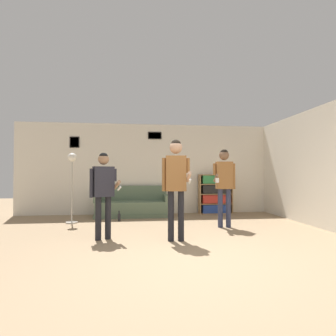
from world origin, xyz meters
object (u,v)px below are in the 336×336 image
object	(u,v)px
person_player_foreground_left	(103,187)
bookshelf	(215,194)
bottle_on_floor	(119,217)
floor_lamp	(72,172)
person_player_foreground_center	(176,178)
couch	(132,206)
person_watcher_holding_cup	(224,179)

from	to	relation	value
person_player_foreground_left	bookshelf	bearing A→B (deg)	43.55
person_player_foreground_left	bottle_on_floor	xyz separation A→B (m)	(0.15, 1.84, -0.86)
floor_lamp	person_player_foreground_center	xyz separation A→B (m)	(2.28, -1.98, -0.12)
couch	bottle_on_floor	xyz separation A→B (m)	(-0.32, -0.77, -0.18)
bookshelf	person_watcher_holding_cup	bearing A→B (deg)	-101.19
person_watcher_holding_cup	person_player_foreground_left	bearing A→B (deg)	-162.79
floor_lamp	person_watcher_holding_cup	distance (m)	3.65
floor_lamp	bottle_on_floor	distance (m)	1.61
floor_lamp	person_watcher_holding_cup	bearing A→B (deg)	-14.65
person_player_foreground_center	bottle_on_floor	world-z (taller)	person_player_foreground_center
bookshelf	bottle_on_floor	bearing A→B (deg)	-160.95
bookshelf	bottle_on_floor	xyz separation A→B (m)	(-2.80, -0.97, -0.48)
bookshelf	floor_lamp	bearing A→B (deg)	-164.42
person_player_foreground_center	person_watcher_holding_cup	bearing A→B (deg)	40.17
person_player_foreground_left	person_player_foreground_center	size ratio (longest dim) A/B	0.88
bookshelf	floor_lamp	xyz separation A→B (m)	(-3.93, -1.10, 0.66)
person_player_foreground_left	person_player_foreground_center	distance (m)	1.34
bookshelf	person_player_foreground_left	world-z (taller)	person_player_foreground_left
bookshelf	person_player_foreground_left	xyz separation A→B (m)	(-2.95, -2.81, 0.38)
floor_lamp	person_player_foreground_center	bearing A→B (deg)	-40.93
couch	bottle_on_floor	size ratio (longest dim) A/B	7.79
person_player_foreground_left	person_player_foreground_center	world-z (taller)	person_player_foreground_center
person_player_foreground_left	person_watcher_holding_cup	xyz separation A→B (m)	(2.56, 0.79, 0.12)
bookshelf	bottle_on_floor	distance (m)	3.00
bottle_on_floor	couch	bearing A→B (deg)	67.43
floor_lamp	person_player_foreground_left	xyz separation A→B (m)	(0.97, -1.71, -0.28)
person_watcher_holding_cup	floor_lamp	bearing A→B (deg)	165.35
couch	person_player_foreground_center	xyz separation A→B (m)	(0.83, -2.87, 0.85)
person_watcher_holding_cup	couch	bearing A→B (deg)	138.88
couch	person_watcher_holding_cup	xyz separation A→B (m)	(2.08, -1.82, 0.80)
bottle_on_floor	floor_lamp	bearing A→B (deg)	-173.49
floor_lamp	person_player_foreground_center	distance (m)	3.02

